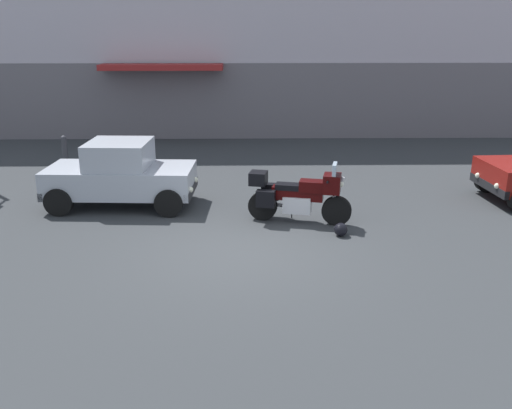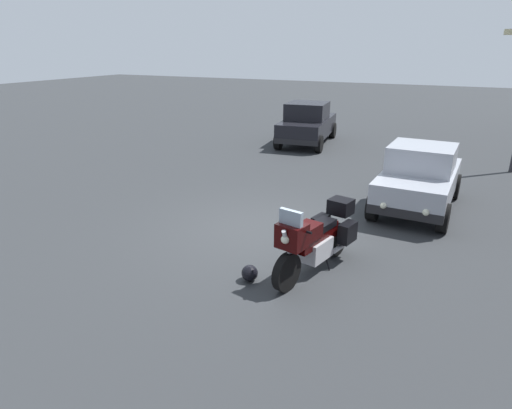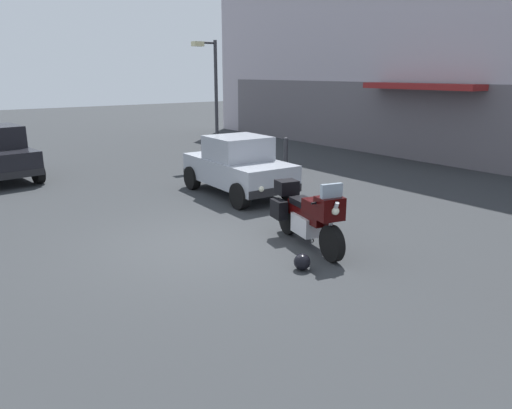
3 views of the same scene
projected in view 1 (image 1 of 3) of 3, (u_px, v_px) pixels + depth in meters
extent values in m
plane|color=#2D3033|center=(241.00, 251.00, 10.60)|extent=(80.00, 80.00, 0.00)
cube|color=#625C62|center=(243.00, 101.00, 20.75)|extent=(29.53, 0.12, 2.80)
cube|color=maroon|center=(162.00, 67.00, 19.89)|extent=(4.40, 1.10, 0.20)
cylinder|color=black|center=(337.00, 211.00, 11.88)|extent=(0.66, 0.28, 0.64)
cylinder|color=black|center=(263.00, 206.00, 12.20)|extent=(0.66, 0.28, 0.64)
cylinder|color=#B7B7BC|center=(336.00, 192.00, 11.75)|extent=(0.33, 0.14, 0.68)
cube|color=#B7B7BC|center=(297.00, 204.00, 12.02)|extent=(0.67, 0.52, 0.36)
cube|color=black|center=(298.00, 193.00, 11.94)|extent=(1.13, 0.52, 0.28)
cube|color=black|center=(312.00, 186.00, 11.83)|extent=(0.58, 0.45, 0.24)
cube|color=black|center=(289.00, 186.00, 11.94)|extent=(0.61, 0.42, 0.12)
cube|color=black|center=(332.00, 184.00, 11.72)|extent=(0.45, 0.51, 0.40)
cube|color=#8C9EAD|center=(335.00, 170.00, 11.62)|extent=(0.17, 0.41, 0.28)
sphere|color=#EAEACC|center=(341.00, 184.00, 11.68)|extent=(0.14, 0.14, 0.14)
cylinder|color=black|center=(329.00, 179.00, 11.70)|extent=(0.18, 0.61, 0.04)
cylinder|color=#B7B7BC|center=(272.00, 205.00, 12.36)|extent=(0.56, 0.21, 0.09)
cube|color=black|center=(270.00, 191.00, 12.35)|extent=(0.43, 0.28, 0.36)
cube|color=black|center=(266.00, 199.00, 11.83)|extent=(0.43, 0.28, 0.36)
cube|color=black|center=(258.00, 178.00, 12.02)|extent=(0.44, 0.47, 0.28)
cylinder|color=black|center=(292.00, 212.00, 12.30)|extent=(0.05, 0.13, 0.29)
sphere|color=black|center=(341.00, 229.00, 11.30)|extent=(0.28, 0.28, 0.28)
cube|color=black|center=(489.00, 185.00, 13.41)|extent=(0.23, 1.76, 0.20)
cylinder|color=black|center=(487.00, 180.00, 14.26)|extent=(0.65, 0.26, 0.64)
sphere|color=silver|center=(497.00, 186.00, 12.91)|extent=(0.14, 0.14, 0.14)
sphere|color=silver|center=(478.00, 175.00, 13.82)|extent=(0.14, 0.14, 0.14)
cube|color=#9EA3AD|center=(121.00, 180.00, 13.05)|extent=(3.47, 1.71, 0.64)
cube|color=#9EA3AD|center=(119.00, 154.00, 12.86)|extent=(1.46, 1.50, 0.60)
cube|color=#8C9EAD|center=(147.00, 154.00, 12.84)|extent=(0.12, 1.33, 0.51)
cube|color=#8C9EAD|center=(91.00, 154.00, 12.88)|extent=(0.12, 1.33, 0.48)
cube|color=black|center=(191.00, 189.00, 13.07)|extent=(0.19, 1.56, 0.20)
cube|color=black|center=(53.00, 188.00, 13.16)|extent=(0.19, 1.56, 0.20)
cylinder|color=black|center=(179.00, 185.00, 13.82)|extent=(0.65, 0.25, 0.64)
cylinder|color=black|center=(169.00, 203.00, 12.41)|extent=(0.65, 0.25, 0.64)
cylinder|color=black|center=(80.00, 184.00, 13.89)|extent=(0.65, 0.25, 0.64)
cylinder|color=black|center=(59.00, 202.00, 12.48)|extent=(0.65, 0.25, 0.64)
sphere|color=silver|center=(195.00, 180.00, 13.44)|extent=(0.14, 0.14, 0.14)
sphere|color=silver|center=(190.00, 190.00, 12.63)|extent=(0.14, 0.14, 0.14)
cylinder|color=#333338|center=(65.00, 153.00, 16.62)|extent=(0.16, 0.16, 0.91)
sphere|color=#333338|center=(63.00, 138.00, 16.48)|extent=(0.16, 0.16, 0.16)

